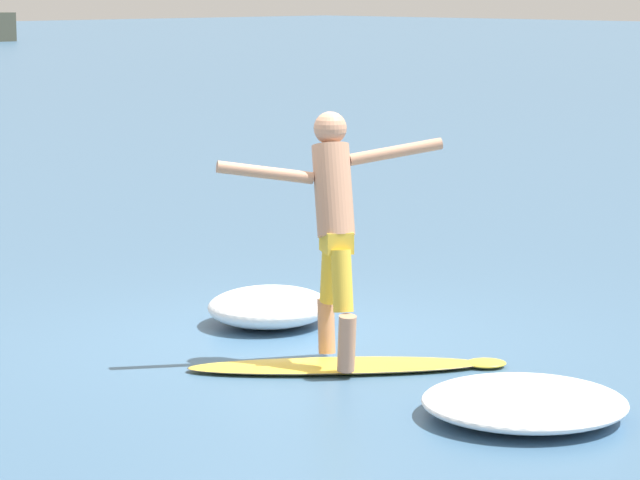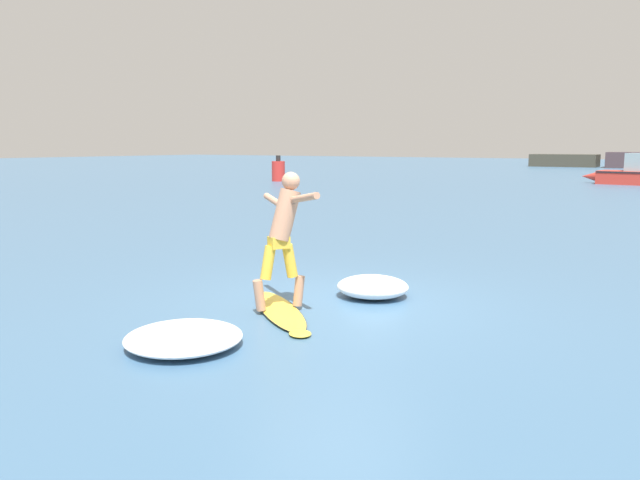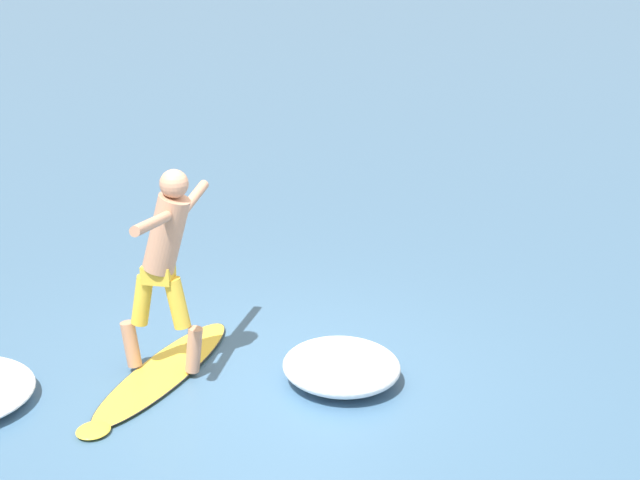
# 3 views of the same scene
# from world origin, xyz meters

# --- Properties ---
(ground_plane) EXTENTS (200.00, 200.00, 0.00)m
(ground_plane) POSITION_xyz_m (0.00, 0.00, 0.00)
(ground_plane) COLOR #3F6587
(surfboard) EXTENTS (2.08, 1.86, 0.19)m
(surfboard) POSITION_xyz_m (-0.37, -0.86, 0.03)
(surfboard) COLOR yellow
(surfboard) RESTS_ON ground
(surfer) EXTENTS (1.54, 0.99, 1.87)m
(surfer) POSITION_xyz_m (-0.36, -0.77, 1.16)
(surfer) COLOR tan
(surfer) RESTS_ON surfboard
(channel_marker_buoy) EXTENTS (0.83, 0.83, 1.62)m
(channel_marker_buoy) POSITION_xyz_m (-19.14, 24.17, 0.66)
(channel_marker_buoy) COLOR red
(channel_marker_buoy) RESTS_ON ground
(wave_foam_at_tail) EXTENTS (1.27, 1.22, 0.32)m
(wave_foam_at_tail) POSITION_xyz_m (0.27, 0.62, 0.16)
(wave_foam_at_tail) COLOR white
(wave_foam_at_tail) RESTS_ON ground
(wave_foam_at_nose) EXTENTS (1.92, 1.92, 0.22)m
(wave_foam_at_nose) POSITION_xyz_m (-0.43, -2.62, 0.11)
(wave_foam_at_nose) COLOR white
(wave_foam_at_nose) RESTS_ON ground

